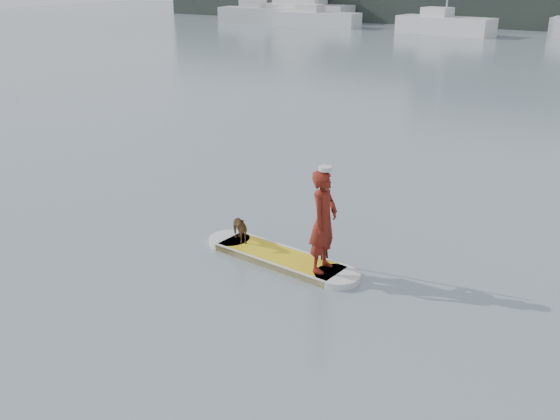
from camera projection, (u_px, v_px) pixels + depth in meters
The scene contains 10 objects.
ground at pixel (285, 336), 9.13m from camera, with size 140.00×140.00×0.00m, color slate.
paddleboard at pixel (280, 258), 11.46m from camera, with size 3.29×1.07×0.12m.
paddler at pixel (324, 221), 10.57m from camera, with size 0.66×0.43×1.80m, color maroon.
white_cap at pixel (325, 169), 10.23m from camera, with size 0.22×0.22×0.07m, color silver.
dog at pixel (238, 228), 11.92m from camera, with size 0.29×0.64×0.54m, color #55391D.
paddle at pixel (324, 226), 10.97m from camera, with size 0.10×0.30×2.00m.
sailboat_a at pixel (260, 13), 59.75m from camera, with size 8.23×3.96×11.46m.
sailboat_b at pixel (317, 17), 55.22m from camera, with size 7.69×2.51×11.34m.
sailboat_c at pixel (444, 24), 48.91m from camera, with size 7.77×3.51×10.77m.
motor_yacht_b at pixel (304, 4), 60.32m from camera, with size 8.98×3.35×5.85m.
Camera 1 is at (4.03, -6.70, 5.06)m, focal length 40.00 mm.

